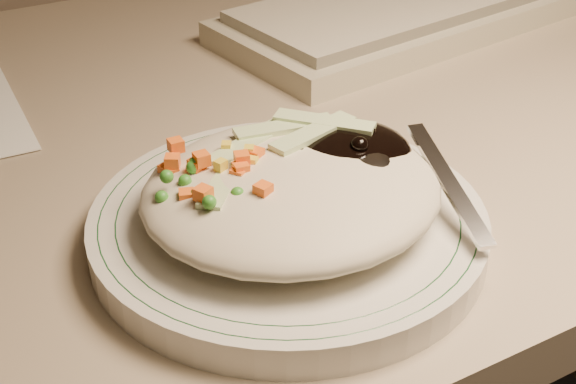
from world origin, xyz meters
TOP-DOWN VIEW (x-y plane):
  - desk at (0.00, 1.38)m, footprint 1.40×0.70m
  - plate at (-0.09, 1.18)m, footprint 0.26×0.26m
  - plate_rim at (-0.09, 1.18)m, footprint 0.24×0.24m
  - meal at (-0.09, 1.18)m, footprint 0.21×0.19m
  - keyboard at (0.26, 1.47)m, footprint 0.53×0.25m

SIDE VIEW (x-z plane):
  - desk at x=0.00m, z-range 0.17..0.91m
  - plate at x=-0.09m, z-range 0.74..0.76m
  - keyboard at x=0.26m, z-range 0.74..0.78m
  - plate_rim at x=-0.09m, z-range 0.76..0.76m
  - meal at x=-0.09m, z-range 0.76..0.81m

